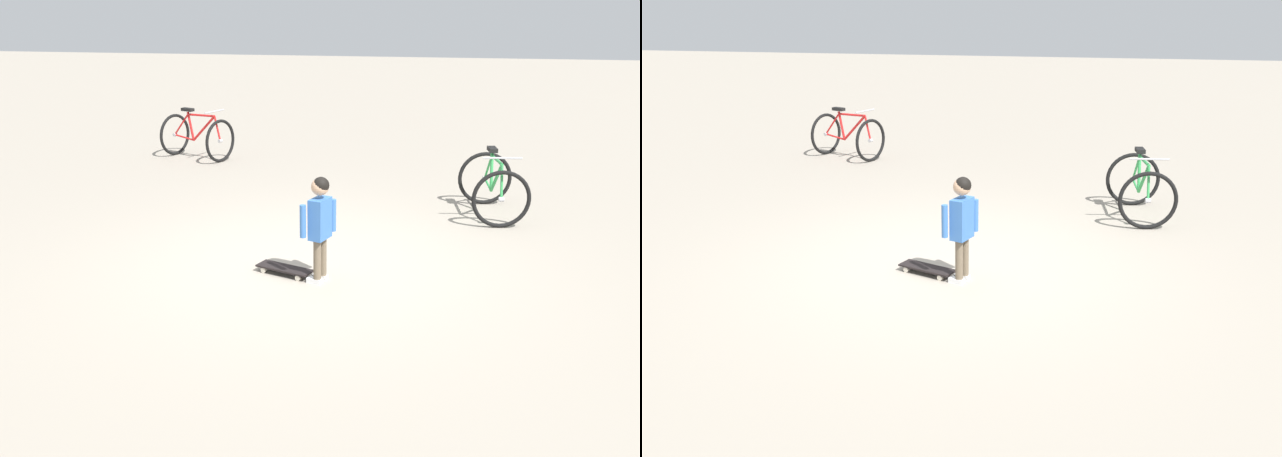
% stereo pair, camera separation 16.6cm
% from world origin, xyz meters
% --- Properties ---
extents(ground_plane, '(50.00, 50.00, 0.00)m').
position_xyz_m(ground_plane, '(0.00, 0.00, 0.00)').
color(ground_plane, '#9E9384').
extents(child_person, '(0.30, 0.31, 1.06)m').
position_xyz_m(child_person, '(-0.51, -0.20, 0.66)').
color(child_person, brown).
rests_on(child_person, ground).
extents(skateboard, '(0.39, 0.62, 0.07)m').
position_xyz_m(skateboard, '(-0.38, 0.18, 0.06)').
color(skateboard, black).
rests_on(skateboard, ground).
extents(bicycle_near, '(1.16, 0.86, 0.85)m').
position_xyz_m(bicycle_near, '(2.03, -1.98, 0.38)').
color(bicycle_near, black).
rests_on(bicycle_near, ground).
extents(bicycle_mid, '(1.08, 1.26, 0.85)m').
position_xyz_m(bicycle_mid, '(4.57, 2.77, 0.38)').
color(bicycle_mid, black).
rests_on(bicycle_mid, ground).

